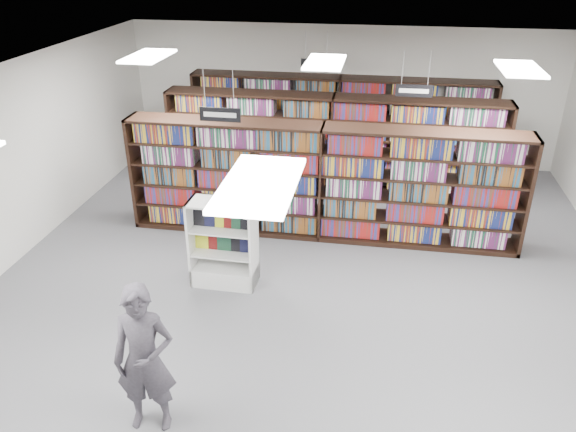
% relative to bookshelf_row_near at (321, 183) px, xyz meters
% --- Properties ---
extents(floor, '(12.00, 12.00, 0.00)m').
position_rel_bookshelf_row_near_xyz_m(floor, '(0.00, -2.00, -1.05)').
color(floor, '#59595E').
rests_on(floor, ground).
extents(ceiling, '(10.00, 12.00, 0.10)m').
position_rel_bookshelf_row_near_xyz_m(ceiling, '(0.00, -2.00, 2.15)').
color(ceiling, white).
rests_on(ceiling, wall_back).
extents(wall_back, '(10.00, 0.10, 3.20)m').
position_rel_bookshelf_row_near_xyz_m(wall_back, '(0.00, 4.00, 0.55)').
color(wall_back, silver).
rests_on(wall_back, ground).
extents(bookshelf_row_near, '(7.00, 0.60, 2.10)m').
position_rel_bookshelf_row_near_xyz_m(bookshelf_row_near, '(0.00, 0.00, 0.00)').
color(bookshelf_row_near, black).
rests_on(bookshelf_row_near, floor).
extents(bookshelf_row_mid, '(7.00, 0.60, 2.10)m').
position_rel_bookshelf_row_near_xyz_m(bookshelf_row_mid, '(0.00, 2.00, 0.00)').
color(bookshelf_row_mid, black).
rests_on(bookshelf_row_mid, floor).
extents(bookshelf_row_far, '(7.00, 0.60, 2.10)m').
position_rel_bookshelf_row_near_xyz_m(bookshelf_row_far, '(0.00, 3.70, 0.00)').
color(bookshelf_row_far, black).
rests_on(bookshelf_row_far, floor).
extents(aisle_sign_left, '(0.65, 0.02, 0.80)m').
position_rel_bookshelf_row_near_xyz_m(aisle_sign_left, '(-1.50, -1.00, 1.48)').
color(aisle_sign_left, '#B2B2B7').
rests_on(aisle_sign_left, ceiling).
extents(aisle_sign_right, '(0.65, 0.02, 0.80)m').
position_rel_bookshelf_row_near_xyz_m(aisle_sign_right, '(1.50, 1.00, 1.48)').
color(aisle_sign_right, '#B2B2B7').
rests_on(aisle_sign_right, ceiling).
extents(aisle_sign_center, '(0.65, 0.02, 0.80)m').
position_rel_bookshelf_row_near_xyz_m(aisle_sign_center, '(-0.50, 3.00, 1.48)').
color(aisle_sign_center, '#B2B2B7').
rests_on(aisle_sign_center, ceiling).
extents(troffer_front_center, '(0.60, 1.20, 0.04)m').
position_rel_bookshelf_row_near_xyz_m(troffer_front_center, '(0.00, -5.00, 2.11)').
color(troffer_front_center, white).
rests_on(troffer_front_center, ceiling).
extents(troffer_back_left, '(0.60, 1.20, 0.04)m').
position_rel_bookshelf_row_near_xyz_m(troffer_back_left, '(-3.00, 0.00, 2.11)').
color(troffer_back_left, white).
rests_on(troffer_back_left, ceiling).
extents(troffer_back_center, '(0.60, 1.20, 0.04)m').
position_rel_bookshelf_row_near_xyz_m(troffer_back_center, '(0.00, 0.00, 2.11)').
color(troffer_back_center, white).
rests_on(troffer_back_center, ceiling).
extents(troffer_back_right, '(0.60, 1.20, 0.04)m').
position_rel_bookshelf_row_near_xyz_m(troffer_back_right, '(3.00, 0.00, 2.11)').
color(troffer_back_right, white).
rests_on(troffer_back_right, ceiling).
extents(endcap_display, '(1.03, 0.53, 1.42)m').
position_rel_bookshelf_row_near_xyz_m(endcap_display, '(-1.31, -1.81, -0.56)').
color(endcap_display, white).
rests_on(endcap_display, floor).
extents(open_book, '(0.58, 0.40, 0.12)m').
position_rel_bookshelf_row_near_xyz_m(open_book, '(-1.21, -1.92, 0.40)').
color(open_book, black).
rests_on(open_book, endcap_display).
extents(shopper, '(0.72, 0.53, 1.83)m').
position_rel_bookshelf_row_near_xyz_m(shopper, '(-1.36, -4.78, -0.14)').
color(shopper, '#45414B').
rests_on(shopper, floor).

